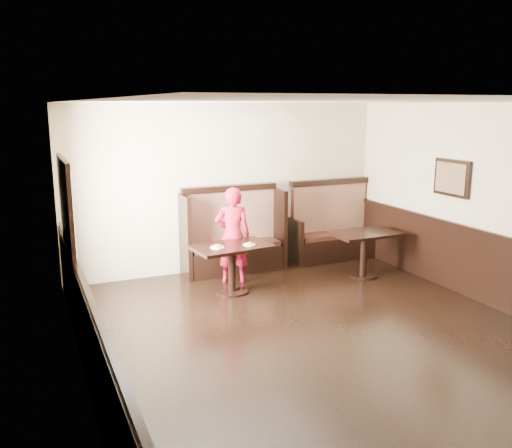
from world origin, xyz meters
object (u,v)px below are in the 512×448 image
booth_main (232,240)px  booth_neighbor (332,232)px  table_neighbor (364,243)px  table_main (232,256)px  child (233,235)px

booth_main → booth_neighbor: same height
booth_neighbor → table_neighbor: bearing=-94.0°
table_main → child: child is taller
booth_neighbor → table_main: (-2.36, -1.03, 0.08)m
table_main → child: 0.53m
table_neighbor → child: child is taller
booth_neighbor → child: bearing=-165.2°
table_main → booth_main: bearing=61.5°
booth_main → table_main: (-0.41, -1.03, 0.03)m
table_main → child: (0.19, 0.45, 0.20)m
table_neighbor → child: bearing=164.1°
booth_neighbor → child: size_ratio=1.08×
booth_neighbor → table_neighbor: (-0.08, -1.13, 0.07)m
table_main → booth_neighbor: bearing=16.7°
table_main → table_neighbor: (2.28, -0.11, -0.01)m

